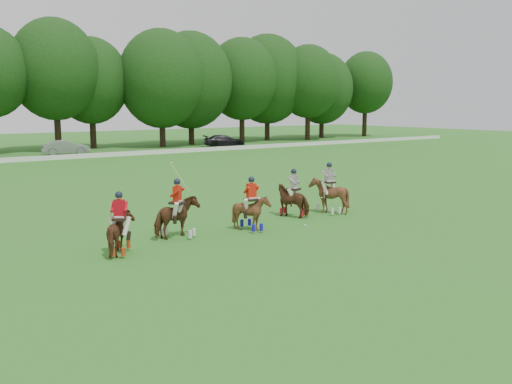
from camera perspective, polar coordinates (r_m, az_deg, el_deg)
ground at (r=20.20m, az=4.10°, el=-5.73°), size 180.00×180.00×0.00m
boundary_rail at (r=54.62m, az=-22.59°, el=3.03°), size 120.00×0.10×0.44m
car_mid at (r=60.39m, az=-18.49°, el=4.24°), size 4.73×2.26×1.50m
car_right at (r=68.54m, az=-3.19°, el=5.14°), size 5.30×3.48×1.43m
polo_red_a at (r=19.85m, az=-13.43°, el=-3.93°), size 1.58×1.85×2.16m
polo_red_b at (r=21.88m, az=-7.84°, el=-2.48°), size 2.04×2.01×2.82m
polo_red_c at (r=22.95m, az=-0.46°, el=-1.96°), size 1.39×1.51×2.19m
polo_stripe_a at (r=25.86m, az=3.77°, el=-0.77°), size 1.42×1.89×2.18m
polo_stripe_b at (r=26.79m, az=7.28°, el=-0.28°), size 1.60×1.74×2.39m
polo_ball at (r=23.92m, az=4.92°, el=-3.34°), size 0.09×0.09×0.09m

